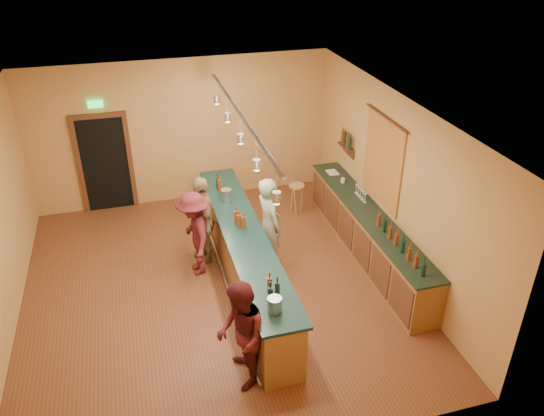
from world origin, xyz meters
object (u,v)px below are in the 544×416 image
object	(u,v)px
tasting_bar	(244,254)
customer_c	(195,234)
bar_stool	(297,191)
back_counter	(368,234)
customer_a	(241,335)
bartender	(269,224)
customer_b	(203,219)

from	to	relation	value
tasting_bar	customer_c	size ratio (longest dim) A/B	3.18
bar_stool	back_counter	bearing A→B (deg)	-68.22
back_counter	customer_a	size ratio (longest dim) A/B	2.76
tasting_bar	bartender	size ratio (longest dim) A/B	2.81
bartender	customer_c	world-z (taller)	bartender
customer_c	bartender	bearing A→B (deg)	77.17
back_counter	customer_c	distance (m)	3.23
bartender	bar_stool	xyz separation A→B (m)	(1.10, 1.78, -0.37)
customer_c	bar_stool	size ratio (longest dim) A/B	2.35
customer_b	bar_stool	bearing A→B (deg)	116.84
bartender	bar_stool	size ratio (longest dim) A/B	2.66
customer_b	bar_stool	world-z (taller)	customer_b
bartender	bar_stool	world-z (taller)	bartender
customer_a	customer_b	world-z (taller)	customer_b
bartender	customer_c	bearing A→B (deg)	69.69
customer_c	customer_a	bearing A→B (deg)	0.64
customer_b	bar_stool	xyz separation A→B (m)	(2.20, 1.19, -0.32)
tasting_bar	back_counter	bearing A→B (deg)	4.26
customer_a	customer_c	xyz separation A→B (m)	(-0.21, 2.77, -0.02)
tasting_bar	bar_stool	size ratio (longest dim) A/B	7.47
tasting_bar	customer_b	world-z (taller)	customer_b
bar_stool	customer_c	bearing A→B (deg)	-147.04
tasting_bar	customer_a	distance (m)	2.28
customer_b	bar_stool	distance (m)	2.52
customer_a	customer_c	distance (m)	2.78
back_counter	bartender	size ratio (longest dim) A/B	2.51
bartender	customer_b	distance (m)	1.25
tasting_bar	customer_a	xyz separation A→B (m)	(-0.55, -2.20, 0.22)
tasting_bar	customer_c	world-z (taller)	customer_c
tasting_bar	bar_stool	bearing A→B (deg)	52.23
bartender	customer_a	xyz separation A→B (m)	(-1.10, -2.56, -0.08)
back_counter	bar_stool	bearing A→B (deg)	111.78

